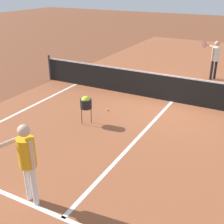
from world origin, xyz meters
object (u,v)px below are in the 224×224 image
(player_near, at_px, (26,157))
(ball_hopper, at_px, (86,103))
(net, at_px, (173,89))
(player_far, at_px, (215,56))
(tennis_ball_near_net, at_px, (107,110))

(player_near, distance_m, ball_hopper, 3.56)
(net, relative_size, player_far, 6.66)
(player_near, xyz_separation_m, ball_hopper, (-0.93, 3.42, -0.36))
(player_far, bearing_deg, ball_hopper, -111.13)
(player_far, xyz_separation_m, ball_hopper, (-2.44, -6.31, -0.35))
(net, height_order, tennis_ball_near_net, net)
(player_near, distance_m, player_far, 9.84)
(player_far, xyz_separation_m, tennis_ball_near_net, (-2.36, -5.18, -0.99))
(ball_hopper, distance_m, tennis_ball_near_net, 1.30)
(net, xyz_separation_m, tennis_ball_near_net, (-1.65, -1.78, -0.46))
(player_near, relative_size, player_far, 1.01)
(ball_hopper, bearing_deg, player_far, 68.87)
(net, bearing_deg, player_near, -97.20)
(net, bearing_deg, ball_hopper, -120.72)
(player_near, xyz_separation_m, player_far, (1.51, 9.72, -0.01))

